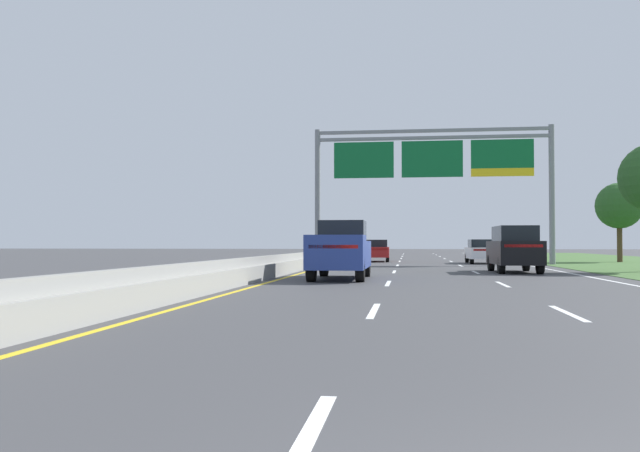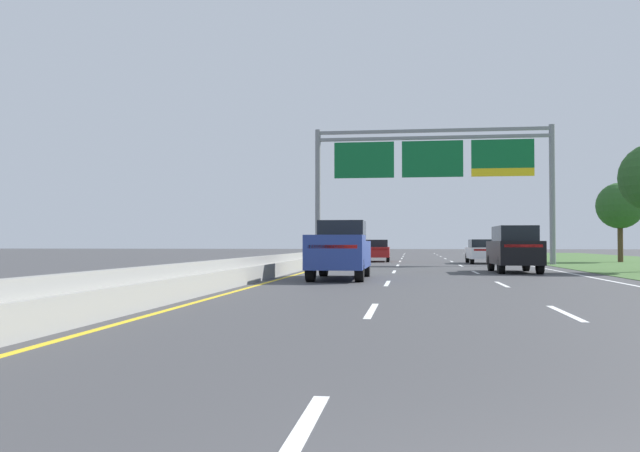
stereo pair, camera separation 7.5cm
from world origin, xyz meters
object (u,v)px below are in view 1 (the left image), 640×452
at_px(car_white_right_lane_sedan, 482,251).
at_px(roadside_tree_far, 619,206).
at_px(pickup_truck_blue, 341,250).
at_px(car_black_right_lane_suv, 514,248).
at_px(car_red_left_lane_sedan, 376,250).
at_px(overhead_sign_gantry, 432,166).

xyz_separation_m(car_white_right_lane_sedan, roadside_tree_far, (9.80, 3.96, 3.10)).
distance_m(pickup_truck_blue, car_black_right_lane_suv, 9.80).
height_order(car_white_right_lane_sedan, roadside_tree_far, roadside_tree_far).
distance_m(car_red_left_lane_sedan, car_white_right_lane_sedan, 7.90).
xyz_separation_m(overhead_sign_gantry, car_white_right_lane_sedan, (3.25, 1.94, -5.42)).
xyz_separation_m(car_red_left_lane_sedan, car_white_right_lane_sedan, (7.06, -3.54, 0.00)).
distance_m(overhead_sign_gantry, car_white_right_lane_sedan, 6.61).
height_order(overhead_sign_gantry, car_red_left_lane_sedan, overhead_sign_gantry).
height_order(pickup_truck_blue, car_black_right_lane_suv, pickup_truck_blue).
distance_m(car_red_left_lane_sedan, roadside_tree_far, 17.14).
xyz_separation_m(pickup_truck_blue, car_red_left_lane_sedan, (0.19, 23.51, -0.26)).
bearing_deg(pickup_truck_blue, car_white_right_lane_sedan, -20.29).
bearing_deg(car_red_left_lane_sedan, roadside_tree_far, -89.97).
bearing_deg(pickup_truck_blue, car_black_right_lane_suv, -48.45).
distance_m(pickup_truck_blue, roadside_tree_far, 29.52).
bearing_deg(pickup_truck_blue, car_red_left_lane_sedan, -0.81).
height_order(car_red_left_lane_sedan, roadside_tree_far, roadside_tree_far).
relative_size(overhead_sign_gantry, car_black_right_lane_suv, 3.18).
bearing_deg(pickup_truck_blue, roadside_tree_far, -35.80).
bearing_deg(roadside_tree_far, overhead_sign_gantry, -155.67).
bearing_deg(overhead_sign_gantry, car_white_right_lane_sedan, 30.75).
relative_size(pickup_truck_blue, car_white_right_lane_sedan, 1.22).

